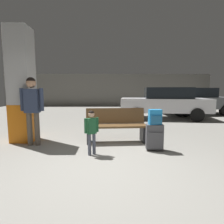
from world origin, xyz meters
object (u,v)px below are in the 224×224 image
object	(u,v)px
bench	(116,125)
backpack_bright	(155,117)
structural_pillar	(22,86)
adult	(32,104)
parked_car_near	(165,102)
child	(91,128)
parked_car_side	(194,100)
suitcase	(154,137)

from	to	relation	value
bench	backpack_bright	size ratio (longest dim) A/B	4.79
structural_pillar	bench	xyz separation A→B (m)	(2.49, -0.10, -1.04)
adult	parked_car_near	size ratio (longest dim) A/B	0.39
child	adult	world-z (taller)	adult
bench	child	bearing A→B (deg)	-118.71
adult	parked_car_side	bearing A→B (deg)	40.68
parked_car_side	structural_pillar	bearing A→B (deg)	-143.01
backpack_bright	parked_car_side	bearing A→B (deg)	58.34
suitcase	backpack_bright	distance (m)	0.45
child	parked_car_side	size ratio (longest dim) A/B	0.23
suitcase	adult	distance (m)	3.04
suitcase	backpack_bright	size ratio (longest dim) A/B	1.78
bench	backpack_bright	bearing A→B (deg)	-41.25
structural_pillar	suitcase	distance (m)	3.64
parked_car_side	bench	bearing A→B (deg)	-130.51
structural_pillar	backpack_bright	size ratio (longest dim) A/B	8.79
backpack_bright	parked_car_side	world-z (taller)	parked_car_side
structural_pillar	adult	xyz separation A→B (m)	(0.42, -0.41, -0.44)
bench	adult	size ratio (longest dim) A/B	0.96
adult	child	bearing A→B (deg)	-24.78
child	parked_car_side	world-z (taller)	parked_car_side
suitcase	bench	bearing A→B (deg)	138.74
bench	parked_car_side	size ratio (longest dim) A/B	0.39
bench	adult	xyz separation A→B (m)	(-2.07, -0.30, 0.60)
adult	parked_car_near	world-z (taller)	adult
backpack_bright	adult	distance (m)	2.97
structural_pillar	child	distance (m)	2.41
parked_car_side	adult	bearing A→B (deg)	-139.32
suitcase	parked_car_near	distance (m)	5.00
bench	parked_car_side	bearing A→B (deg)	49.49
backpack_bright	parked_car_side	distance (m)	7.40
structural_pillar	parked_car_near	bearing A→B (deg)	37.43
structural_pillar	parked_car_side	world-z (taller)	structural_pillar
structural_pillar	bench	size ratio (longest dim) A/B	1.84
child	parked_car_near	bearing A→B (deg)	58.17
structural_pillar	parked_car_side	size ratio (longest dim) A/B	0.71
parked_car_side	backpack_bright	bearing A→B (deg)	-121.66
parked_car_near	backpack_bright	bearing A→B (deg)	-109.53
backpack_bright	child	world-z (taller)	child
parked_car_near	suitcase	bearing A→B (deg)	-109.54
structural_pillar	suitcase	xyz separation A→B (m)	(3.35, -0.85, -1.16)
parked_car_near	structural_pillar	bearing A→B (deg)	-142.57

